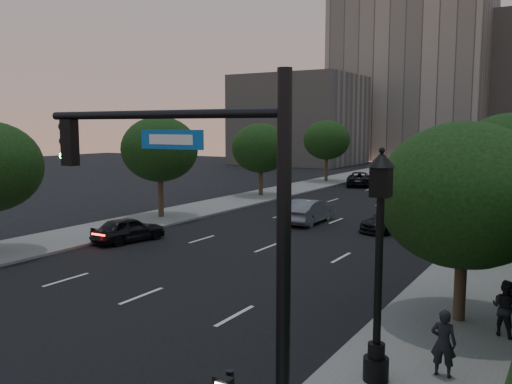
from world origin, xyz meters
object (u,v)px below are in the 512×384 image
Objects in this scene: sedan_mid_left at (309,211)px; pedestrian_b at (505,308)px; sedan_near_right at (391,220)px; sedan_far_left at (360,179)px; sedan_far_right at (438,200)px; traffic_signal_mast at (228,266)px; pedestrian_a at (443,343)px; sedan_near_left at (129,229)px; street_lamp at (378,277)px; pedestrian_c at (464,246)px.

sedan_mid_left is 19.11m from pedestrian_b.
sedan_mid_left reaches higher than sedan_near_right.
sedan_far_left reaches higher than sedan_far_right.
traffic_signal_mast is 1.78× the size of sedan_far_right.
sedan_mid_left reaches higher than sedan_far_right.
pedestrian_b is (7.16, -24.19, 0.29)m from sedan_far_right.
pedestrian_a is at bearing 94.17° from sedan_far_left.
sedan_near_left is 1.01× the size of sedan_far_right.
sedan_mid_left is 2.88× the size of pedestrian_b.
pedestrian_b is at bearing 63.61° from street_lamp.
pedestrian_c is (10.37, -6.39, 0.22)m from sedan_mid_left.
pedestrian_a is at bearing -87.74° from sedan_far_right.
traffic_signal_mast is 33.26m from sedan_far_right.
street_lamp is 2.35m from pedestrian_a.
sedan_mid_left is 2.85× the size of pedestrian_a.
street_lamp reaches higher than sedan_mid_left.
sedan_near_left is 11.45m from sedan_mid_left.
sedan_near_left is 2.35× the size of pedestrian_c.
sedan_near_left is 22.99m from sedan_far_right.
street_lamp is at bearing 87.58° from pedestrian_b.
sedan_far_right is at bearing -79.54° from pedestrian_a.
pedestrian_b is 0.97× the size of pedestrian_c.
traffic_signal_mast is at bearing 71.34° from pedestrian_c.
sedan_near_right is at bearing -71.61° from pedestrian_a.
sedan_near_left is at bearing 57.63° from sedan_mid_left.
sedan_far_right is at bearing 96.22° from traffic_signal_mast.
street_lamp is at bearing -90.68° from sedan_far_right.
street_lamp reaches higher than sedan_far_right.
pedestrian_c is at bearing -155.28° from sedan_near_left.
pedestrian_a is at bearing 38.64° from street_lamp.
traffic_signal_mast is at bearing 151.76° from sedan_near_left.
sedan_far_left is (-4.70, 21.87, -0.04)m from sedan_mid_left.
sedan_far_left is 32.03m from pedestrian_c.
street_lamp is 19.65m from sedan_near_right.
street_lamp is 3.43× the size of pedestrian_a.
sedan_near_left is 16.55m from pedestrian_c.
street_lamp is 21.56m from sedan_mid_left.
sedan_mid_left is 22.37m from sedan_far_left.
pedestrian_c reaches higher than sedan_far_right.
sedan_far_right is 17.09m from pedestrian_c.
sedan_mid_left is at bearing 112.05° from traffic_signal_mast.
sedan_far_left is at bearing -79.43° from sedan_near_left.
sedan_near_left reaches higher than sedan_far_right.
pedestrian_c is at bearing -48.31° from pedestrian_b.
sedan_far_left is 23.91m from sedan_near_right.
traffic_signal_mast is 1.33× the size of sedan_far_left.
pedestrian_b is at bearing -42.29° from sedan_near_right.
sedan_near_left is at bearing -118.25° from sedan_near_right.
traffic_signal_mast reaches higher than sedan_mid_left.
sedan_mid_left is at bearing 83.52° from sedan_far_left.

